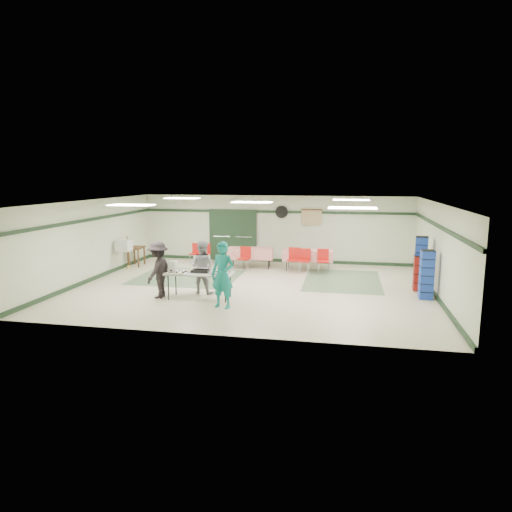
% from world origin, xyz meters
% --- Properties ---
extents(floor, '(11.00, 11.00, 0.00)m').
position_xyz_m(floor, '(0.00, 0.00, 0.00)').
color(floor, beige).
rests_on(floor, ground).
extents(ceiling, '(11.00, 11.00, 0.00)m').
position_xyz_m(ceiling, '(0.00, 0.00, 2.70)').
color(ceiling, white).
rests_on(ceiling, wall_back).
extents(wall_back, '(11.00, 0.00, 11.00)m').
position_xyz_m(wall_back, '(0.00, 4.50, 1.35)').
color(wall_back, beige).
rests_on(wall_back, floor).
extents(wall_front, '(11.00, 0.00, 11.00)m').
position_xyz_m(wall_front, '(0.00, -4.50, 1.35)').
color(wall_front, beige).
rests_on(wall_front, floor).
extents(wall_left, '(0.00, 9.00, 9.00)m').
position_xyz_m(wall_left, '(-5.50, 0.00, 1.35)').
color(wall_left, beige).
rests_on(wall_left, floor).
extents(wall_right, '(0.00, 9.00, 9.00)m').
position_xyz_m(wall_right, '(5.50, 0.00, 1.35)').
color(wall_right, beige).
rests_on(wall_right, floor).
extents(trim_back, '(11.00, 0.06, 0.10)m').
position_xyz_m(trim_back, '(0.00, 4.47, 2.05)').
color(trim_back, '#1B321E').
rests_on(trim_back, wall_back).
extents(baseboard_back, '(11.00, 0.06, 0.12)m').
position_xyz_m(baseboard_back, '(0.00, 4.47, 0.06)').
color(baseboard_back, '#1B321E').
rests_on(baseboard_back, floor).
extents(trim_left, '(0.06, 9.00, 0.10)m').
position_xyz_m(trim_left, '(-5.47, 0.00, 2.05)').
color(trim_left, '#1B321E').
rests_on(trim_left, wall_back).
extents(baseboard_left, '(0.06, 9.00, 0.12)m').
position_xyz_m(baseboard_left, '(-5.47, 0.00, 0.06)').
color(baseboard_left, '#1B321E').
rests_on(baseboard_left, floor).
extents(trim_right, '(0.06, 9.00, 0.10)m').
position_xyz_m(trim_right, '(5.47, 0.00, 2.05)').
color(trim_right, '#1B321E').
rests_on(trim_right, wall_back).
extents(baseboard_right, '(0.06, 9.00, 0.12)m').
position_xyz_m(baseboard_right, '(5.47, 0.00, 0.06)').
color(baseboard_right, '#1B321E').
rests_on(baseboard_right, floor).
extents(green_patch_a, '(3.50, 3.00, 0.01)m').
position_xyz_m(green_patch_a, '(-2.50, 1.00, 0.00)').
color(green_patch_a, '#597857').
rests_on(green_patch_a, floor).
extents(green_patch_b, '(2.50, 3.50, 0.01)m').
position_xyz_m(green_patch_b, '(2.80, 1.50, 0.00)').
color(green_patch_b, '#597857').
rests_on(green_patch_b, floor).
extents(double_door_left, '(0.90, 0.06, 2.10)m').
position_xyz_m(double_door_left, '(-2.20, 4.44, 1.05)').
color(double_door_left, gray).
rests_on(double_door_left, floor).
extents(double_door_right, '(0.90, 0.06, 2.10)m').
position_xyz_m(double_door_right, '(-1.25, 4.44, 1.05)').
color(double_door_right, gray).
rests_on(double_door_right, floor).
extents(door_frame, '(2.00, 0.03, 2.15)m').
position_xyz_m(door_frame, '(-1.73, 4.42, 1.05)').
color(door_frame, '#1B321E').
rests_on(door_frame, floor).
extents(wall_fan, '(0.50, 0.10, 0.50)m').
position_xyz_m(wall_fan, '(0.30, 4.44, 2.05)').
color(wall_fan, black).
rests_on(wall_fan, wall_back).
extents(scroll_banner, '(0.80, 0.02, 0.60)m').
position_xyz_m(scroll_banner, '(1.50, 4.44, 1.85)').
color(scroll_banner, tan).
rests_on(scroll_banner, wall_back).
extents(serving_table, '(1.94, 0.83, 0.76)m').
position_xyz_m(serving_table, '(-1.20, -1.61, 0.72)').
color(serving_table, '#B0B1AB').
rests_on(serving_table, floor).
extents(sheet_tray_right, '(0.55, 0.42, 0.02)m').
position_xyz_m(sheet_tray_right, '(-0.58, -1.65, 0.77)').
color(sheet_tray_right, silver).
rests_on(sheet_tray_right, serving_table).
extents(sheet_tray_mid, '(0.56, 0.43, 0.02)m').
position_xyz_m(sheet_tray_mid, '(-1.31, -1.51, 0.77)').
color(sheet_tray_mid, silver).
rests_on(sheet_tray_mid, serving_table).
extents(sheet_tray_left, '(0.63, 0.48, 0.02)m').
position_xyz_m(sheet_tray_left, '(-1.81, -1.78, 0.77)').
color(sheet_tray_left, silver).
rests_on(sheet_tray_left, serving_table).
extents(baking_pan, '(0.50, 0.32, 0.08)m').
position_xyz_m(baking_pan, '(-1.18, -1.57, 0.80)').
color(baking_pan, black).
rests_on(baking_pan, serving_table).
extents(foam_box_stack, '(0.23, 0.21, 0.30)m').
position_xyz_m(foam_box_stack, '(-2.00, -1.60, 0.91)').
color(foam_box_stack, white).
rests_on(foam_box_stack, serving_table).
extents(volunteer_teal, '(0.73, 0.56, 1.78)m').
position_xyz_m(volunteer_teal, '(-0.31, -2.37, 0.89)').
color(volunteer_teal, '#12827B').
rests_on(volunteer_teal, floor).
extents(volunteer_grey, '(0.87, 0.74, 1.59)m').
position_xyz_m(volunteer_grey, '(-1.32, -0.99, 0.80)').
color(volunteer_grey, '#939298').
rests_on(volunteer_grey, floor).
extents(volunteer_dark, '(0.70, 1.10, 1.63)m').
position_xyz_m(volunteer_dark, '(-2.39, -1.74, 0.82)').
color(volunteer_dark, black).
rests_on(volunteer_dark, floor).
extents(dining_table_a, '(1.86, 0.86, 0.77)m').
position_xyz_m(dining_table_a, '(1.50, 3.07, 0.57)').
color(dining_table_a, red).
rests_on(dining_table_a, floor).
extents(dining_table_b, '(1.78, 0.95, 0.77)m').
position_xyz_m(dining_table_b, '(-0.70, 3.07, 0.57)').
color(dining_table_b, red).
rests_on(dining_table_b, floor).
extents(chair_a, '(0.42, 0.42, 0.88)m').
position_xyz_m(chair_a, '(1.42, 2.51, 0.54)').
color(chair_a, red).
rests_on(chair_a, floor).
extents(chair_b, '(0.46, 0.46, 0.91)m').
position_xyz_m(chair_b, '(1.04, 2.51, 0.56)').
color(chair_b, red).
rests_on(chair_b, floor).
extents(chair_c, '(0.46, 0.46, 0.88)m').
position_xyz_m(chair_c, '(2.09, 2.51, 0.54)').
color(chair_c, red).
rests_on(chair_c, floor).
extents(chair_d, '(0.46, 0.46, 0.89)m').
position_xyz_m(chair_d, '(-0.80, 2.51, 0.54)').
color(chair_d, red).
rests_on(chair_d, floor).
extents(chair_loose_a, '(0.47, 0.47, 0.80)m').
position_xyz_m(chair_loose_a, '(-2.64, 3.55, 0.49)').
color(chair_loose_a, red).
rests_on(chair_loose_a, floor).
extents(chair_loose_b, '(0.43, 0.43, 0.83)m').
position_xyz_m(chair_loose_b, '(-2.98, 3.36, 0.51)').
color(chair_loose_b, red).
rests_on(chair_loose_b, floor).
extents(crate_stack_blue_a, '(0.37, 0.37, 1.41)m').
position_xyz_m(crate_stack_blue_a, '(5.15, -0.41, 0.71)').
color(crate_stack_blue_a, '#1B3DA7').
rests_on(crate_stack_blue_a, floor).
extents(crate_stack_red, '(0.45, 0.45, 1.09)m').
position_xyz_m(crate_stack_red, '(5.15, 0.60, 0.54)').
color(crate_stack_red, '#9D230F').
rests_on(crate_stack_red, floor).
extents(crate_stack_blue_b, '(0.42, 0.42, 1.66)m').
position_xyz_m(crate_stack_blue_b, '(5.15, 0.70, 0.83)').
color(crate_stack_blue_b, '#1B3DA7').
rests_on(crate_stack_blue_b, floor).
extents(printer_table, '(0.57, 0.83, 0.74)m').
position_xyz_m(printer_table, '(-5.15, 2.54, 0.62)').
color(printer_table, brown).
rests_on(printer_table, floor).
extents(office_printer, '(0.52, 0.46, 0.41)m').
position_xyz_m(office_printer, '(-5.15, 1.56, 0.95)').
color(office_printer, silver).
rests_on(office_printer, printer_table).
extents(broom, '(0.03, 0.20, 1.21)m').
position_xyz_m(broom, '(-5.23, 2.09, 0.63)').
color(broom, brown).
rests_on(broom, floor).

